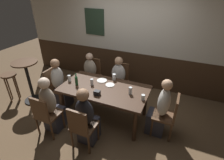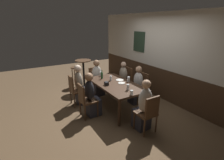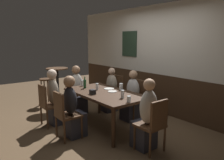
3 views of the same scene
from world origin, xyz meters
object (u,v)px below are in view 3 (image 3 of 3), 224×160
Objects in this scene: person_left_near at (55,101)px; pint_glass_amber at (97,87)px; chair_mid_near at (65,113)px; person_head_east at (146,120)px; chair_mid_far at (137,97)px; plate_white_small at (112,91)px; side_bar_table at (58,84)px; bar_stool at (46,84)px; beer_bottle_green at (85,84)px; beer_glass_half at (122,94)px; chair_left_near at (48,103)px; plate_white_large at (109,89)px; chair_head_east at (154,123)px; highball_clear at (121,87)px; tumbler_water at (129,99)px; chair_head_west at (74,92)px; beer_glass_tall at (83,83)px; person_left_far at (110,93)px; person_mid_near at (73,111)px; person_mid_far at (131,99)px; chair_left_far at (115,91)px; condiment_caddy at (93,92)px; dining_table at (105,96)px; person_head_west at (78,93)px.

pint_glass_amber is at bearing 56.46° from person_left_near.
person_head_east reaches higher than chair_mid_near.
chair_mid_far is 4.70× the size of plate_white_small.
side_bar_table reaches higher than bar_stool.
beer_glass_half is at bearing 6.13° from beer_bottle_green.
plate_white_small is (0.84, 1.03, 0.25)m from chair_left_near.
beer_glass_half reaches higher than plate_white_large.
chair_head_east reaches higher than pint_glass_amber.
highball_clear is 1.32× the size of tumbler_water.
chair_mid_far is 0.79m from plate_white_small.
person_head_east is 1.13× the size of side_bar_table.
chair_head_west is 6.58× the size of beer_glass_tall.
highball_clear is at bearing 39.00° from beer_bottle_green.
chair_mid_far and chair_mid_near have the same top height.
tumbler_water is 0.15× the size of bar_stool.
beer_glass_tall is (-0.03, -0.77, 0.34)m from person_left_far.
chair_mid_near is 0.76× the size of person_mid_near.
pint_glass_amber is at bearing 111.29° from person_mid_near.
highball_clear is at bearing -81.73° from person_mid_far.
person_left_near is at bearing -90.00° from chair_left_far.
plate_white_large and plate_white_small have the same top height.
person_left_near is 1.17m from plate_white_large.
pint_glass_amber is 0.53× the size of beer_bottle_green.
beer_glass_tall reaches higher than condiment_caddy.
person_head_east is at bearing 0.00° from dining_table.
person_left_far is 1.30m from condiment_caddy.
plate_white_small is 1.99m from side_bar_table.
person_left_near is 1.65× the size of bar_stool.
beer_bottle_green is (-1.71, -0.12, 0.34)m from person_head_east.
person_mid_far is 1.17m from beer_glass_tall.
person_mid_near reaches higher than person_left_far.
plate_white_large is at bearing 13.54° from side_bar_table.
person_head_east reaches higher than dining_table.
chair_mid_near is (1.30, -0.89, 0.00)m from chair_head_west.
chair_head_east reaches higher than beer_glass_tall.
chair_mid_far is 1.00× the size of chair_mid_near.
chair_mid_far is 0.98m from pint_glass_amber.
beer_bottle_green is at bearing -78.78° from chair_left_far.
person_head_west is 4.62× the size of beer_bottle_green.
chair_head_east is 6.58× the size of beer_glass_tall.
beer_glass_half reaches higher than bar_stool.
plate_white_small is (0.64, 0.26, -0.09)m from beer_bottle_green.
person_mid_far is 0.97× the size of person_mid_near.
person_head_west is at bearing 180.00° from dining_table.
person_head_east is (2.43, 0.00, 0.00)m from chair_head_west.
chair_left_near and highball_clear have the same top height.
chair_left_far reaches higher than tumbler_water.
person_head_west is (-0.36, -0.73, 0.04)m from person_left_far.
chair_mid_near is at bearing -145.52° from chair_head_east.
person_left_far is 0.94m from pint_glass_amber.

